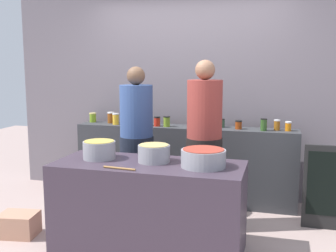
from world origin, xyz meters
name	(u,v)px	position (x,y,z in m)	size (l,w,h in m)	color
ground	(159,236)	(0.00, 0.00, 0.00)	(12.00, 12.00, 0.00)	#A99089
storefront_wall	(191,79)	(0.00, 1.45, 1.50)	(4.80, 0.12, 3.00)	slate
display_shelf	(184,164)	(0.00, 1.10, 0.47)	(2.70, 0.36, 0.93)	#333438
prep_table	(149,207)	(0.00, -0.30, 0.40)	(1.70, 0.70, 0.81)	#392E3B
preserve_jar_0	(93,117)	(-1.25, 1.16, 1.00)	(0.09, 0.09, 0.12)	olive
preserve_jar_1	(111,118)	(-0.99, 1.14, 1.01)	(0.09, 0.09, 0.14)	brown
preserve_jar_2	(116,119)	(-0.87, 1.04, 1.01)	(0.08, 0.08, 0.14)	gold
preserve_jar_3	(131,119)	(-0.72, 1.16, 0.99)	(0.09, 0.09, 0.11)	#345B31
preserve_jar_4	(149,122)	(-0.45, 1.06, 0.98)	(0.08, 0.08, 0.10)	#D15C1F
preserve_jar_5	(157,121)	(-0.33, 1.05, 0.99)	(0.08, 0.08, 0.12)	red
preserve_jar_6	(167,121)	(-0.21, 1.04, 1.00)	(0.08, 0.08, 0.13)	olive
preserve_jar_7	(196,122)	(0.13, 1.14, 0.99)	(0.09, 0.09, 0.11)	#345A1F
preserve_jar_8	(205,123)	(0.26, 1.07, 0.99)	(0.08, 0.08, 0.12)	gold
preserve_jar_9	(221,123)	(0.44, 1.17, 0.99)	(0.08, 0.08, 0.10)	#2E4934
preserve_jar_10	(239,125)	(0.65, 1.08, 0.99)	(0.08, 0.08, 0.10)	#8A3510
preserve_jar_11	(264,125)	(0.94, 1.04, 1.00)	(0.08, 0.08, 0.14)	#2E5120
preserve_jar_12	(277,125)	(1.09, 1.11, 1.00)	(0.07, 0.07, 0.12)	brown
preserve_jar_13	(288,126)	(1.21, 1.10, 0.99)	(0.07, 0.07, 0.11)	#CB6C10
cooking_pot_left	(99,150)	(-0.50, -0.26, 0.89)	(0.30, 0.30, 0.17)	gray
cooking_pot_center	(154,153)	(0.03, -0.24, 0.89)	(0.29, 0.29, 0.16)	gray
cooking_pot_right	(203,158)	(0.49, -0.30, 0.89)	(0.38, 0.38, 0.16)	gray
wooden_spoon	(119,168)	(-0.17, -0.57, 0.82)	(0.02, 0.02, 0.30)	#9E703D
cook_with_tongs	(137,150)	(-0.38, 0.45, 0.75)	(0.37, 0.37, 1.66)	black
cook_in_cap	(204,154)	(0.38, 0.34, 0.78)	(0.37, 0.37, 1.73)	black
bread_crate	(18,224)	(-1.34, -0.36, 0.11)	(0.36, 0.28, 0.23)	tan
chalkboard_sign	(329,187)	(1.62, 0.63, 0.44)	(0.50, 0.05, 0.88)	black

